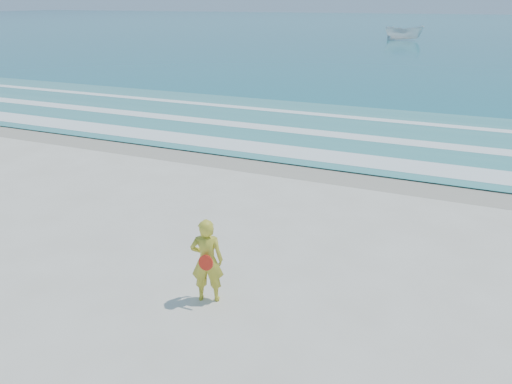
% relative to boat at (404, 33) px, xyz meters
% --- Properties ---
extents(ground, '(400.00, 400.00, 0.00)m').
position_rel_boat_xyz_m(ground, '(5.68, -64.07, -0.96)').
color(ground, silver).
rests_on(ground, ground).
extents(wet_sand, '(400.00, 2.40, 0.00)m').
position_rel_boat_xyz_m(wet_sand, '(5.68, -55.07, -0.96)').
color(wet_sand, '#B2A893').
rests_on(wet_sand, ground).
extents(ocean, '(400.00, 190.00, 0.04)m').
position_rel_boat_xyz_m(ocean, '(5.68, 40.93, -0.94)').
color(ocean, '#19727F').
rests_on(ocean, ground).
extents(shallow, '(400.00, 10.00, 0.01)m').
position_rel_boat_xyz_m(shallow, '(5.68, -50.07, -0.92)').
color(shallow, '#59B7AD').
rests_on(shallow, ocean).
extents(foam_near, '(400.00, 1.40, 0.01)m').
position_rel_boat_xyz_m(foam_near, '(5.68, -53.77, -0.91)').
color(foam_near, white).
rests_on(foam_near, shallow).
extents(foam_mid, '(400.00, 0.90, 0.01)m').
position_rel_boat_xyz_m(foam_mid, '(5.68, -50.87, -0.91)').
color(foam_mid, white).
rests_on(foam_mid, shallow).
extents(foam_far, '(400.00, 0.60, 0.01)m').
position_rel_boat_xyz_m(foam_far, '(5.68, -47.57, -0.91)').
color(foam_far, white).
rests_on(foam_far, shallow).
extents(boat, '(4.85, 2.04, 1.84)m').
position_rel_boat_xyz_m(boat, '(0.00, 0.00, 0.00)').
color(boat, white).
rests_on(boat, ocean).
extents(woman, '(0.66, 0.55, 1.56)m').
position_rel_boat_xyz_m(woman, '(5.82, -62.90, -0.18)').
color(woman, gold).
rests_on(woman, ground).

